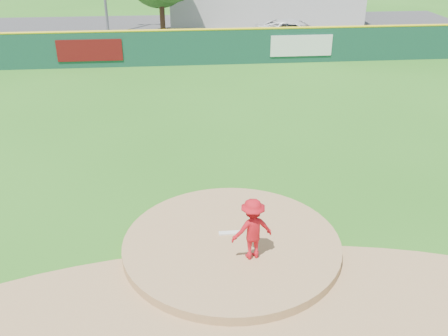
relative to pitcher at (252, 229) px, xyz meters
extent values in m
plane|color=#286B19|center=(-0.40, 0.71, -1.03)|extent=(120.00, 120.00, 0.00)
cylinder|color=#9E774C|center=(-0.40, 0.71, -1.03)|extent=(5.50, 5.50, 0.50)
cube|color=white|center=(-0.40, 1.01, -0.76)|extent=(0.60, 0.15, 0.04)
cylinder|color=#9E774C|center=(-0.40, -2.29, -1.02)|extent=(15.40, 15.40, 0.01)
cube|color=#38383A|center=(-0.40, 27.71, -1.02)|extent=(44.00, 16.00, 0.02)
imported|color=red|center=(0.00, 0.00, 0.00)|extent=(1.11, 0.80, 1.56)
imported|color=silver|center=(6.35, 23.46, -0.23)|extent=(6.16, 4.28, 1.56)
cube|color=silver|center=(5.60, 32.71, 0.57)|extent=(15.00, 8.00, 3.20)
cube|color=#5E0D0E|center=(-6.37, 18.63, -0.03)|extent=(3.60, 0.04, 1.20)
cube|color=white|center=(5.64, 18.63, -0.03)|extent=(3.60, 0.04, 1.20)
cube|color=#144132|center=(-0.40, 18.71, -0.03)|extent=(40.00, 0.10, 2.00)
cylinder|color=yellow|center=(-0.40, 18.71, 0.97)|extent=(40.00, 0.14, 0.14)
cylinder|color=#382314|center=(-2.40, 25.71, 0.27)|extent=(0.36, 0.36, 2.60)
cylinder|color=#382314|center=(12.60, 36.71, -0.23)|extent=(0.40, 0.40, 1.60)
camera|label=1|loc=(-1.61, -9.68, 6.49)|focal=40.00mm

